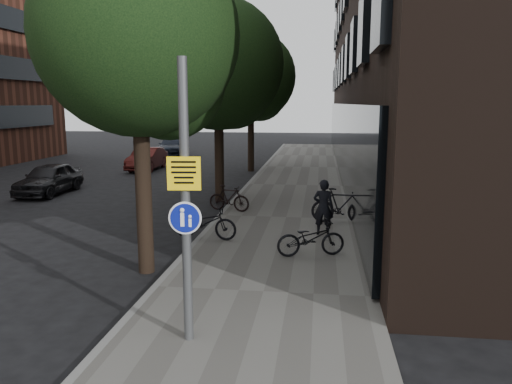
% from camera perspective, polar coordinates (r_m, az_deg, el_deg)
% --- Properties ---
extents(sidewalk, '(4.50, 60.00, 0.12)m').
position_cam_1_polar(sidewalk, '(16.58, 3.47, -3.08)').
color(sidewalk, '#5F5C58').
rests_on(sidewalk, ground).
extents(curb_edge, '(0.15, 60.00, 0.13)m').
position_cam_1_polar(curb_edge, '(16.87, -4.18, -2.83)').
color(curb_edge, slate).
rests_on(curb_edge, ground).
extents(building_right_dark_brick, '(12.00, 40.00, 18.00)m').
position_cam_1_polar(building_right_dark_brick, '(29.46, 22.70, 19.47)').
color(building_right_dark_brick, black).
rests_on(building_right_dark_brick, ground).
extents(street_tree_near, '(4.40, 4.40, 7.50)m').
position_cam_1_polar(street_tree_near, '(11.48, -12.78, 16.22)').
color(street_tree_near, black).
rests_on(street_tree_near, ground).
extents(street_tree_mid, '(5.00, 5.00, 7.80)m').
position_cam_1_polar(street_tree_mid, '(19.67, -4.06, 13.81)').
color(street_tree_mid, black).
rests_on(street_tree_mid, ground).
extents(street_tree_far, '(5.00, 5.00, 7.80)m').
position_cam_1_polar(street_tree_far, '(28.54, -0.41, 12.68)').
color(street_tree_far, black).
rests_on(street_tree_far, ground).
extents(signpost, '(0.51, 0.15, 4.39)m').
position_cam_1_polar(signpost, '(7.69, -8.05, -1.25)').
color(signpost, '#595B5E').
rests_on(signpost, sidewalk).
extents(pedestrian, '(0.62, 0.45, 1.60)m').
position_cam_1_polar(pedestrian, '(14.33, 7.71, -1.73)').
color(pedestrian, black).
rests_on(pedestrian, sidewalk).
extents(parked_bike_facade_near, '(1.79, 1.04, 0.89)m').
position_cam_1_polar(parked_bike_facade_near, '(12.38, 6.27, -5.28)').
color(parked_bike_facade_near, black).
rests_on(parked_bike_facade_near, sidewalk).
extents(parked_bike_facade_far, '(1.89, 0.67, 1.11)m').
position_cam_1_polar(parked_bike_facade_far, '(15.82, 9.68, -1.56)').
color(parked_bike_facade_far, black).
rests_on(parked_bike_facade_far, sidewalk).
extents(parked_bike_curb_near, '(1.87, 0.85, 0.95)m').
position_cam_1_polar(parked_bike_curb_near, '(13.89, -5.83, -3.44)').
color(parked_bike_curb_near, black).
rests_on(parked_bike_curb_near, sidewalk).
extents(parked_bike_curb_far, '(1.57, 0.77, 0.91)m').
position_cam_1_polar(parked_bike_curb_far, '(17.39, -3.10, -0.71)').
color(parked_bike_curb_far, black).
rests_on(parked_bike_curb_far, sidewalk).
extents(parked_car_near, '(1.59, 3.88, 1.32)m').
position_cam_1_polar(parked_car_near, '(23.07, -22.59, 1.42)').
color(parked_car_near, black).
rests_on(parked_car_near, ground).
extents(parked_car_mid, '(1.38, 3.91, 1.29)m').
position_cam_1_polar(parked_car_mid, '(29.78, -12.36, 3.73)').
color(parked_car_mid, '#4C1815').
rests_on(parked_car_mid, ground).
extents(parked_car_far, '(2.32, 4.62, 1.29)m').
position_cam_1_polar(parked_car_far, '(38.17, -9.60, 5.18)').
color(parked_car_far, black).
rests_on(parked_car_far, ground).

